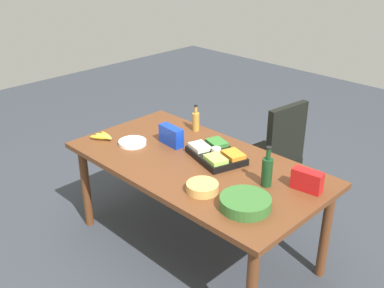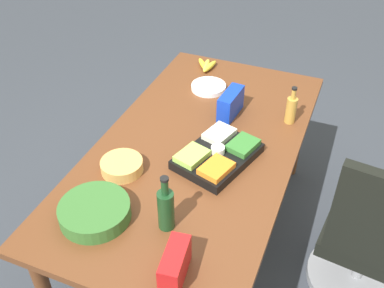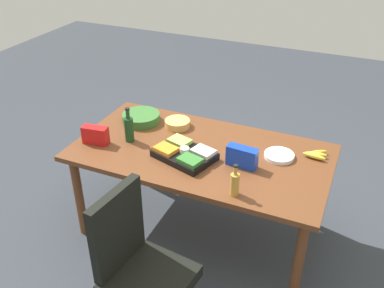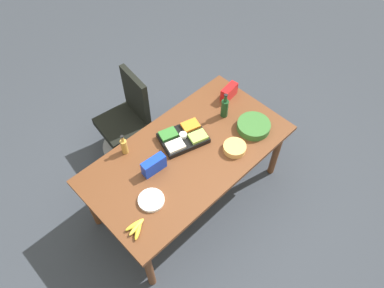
{
  "view_description": "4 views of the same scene",
  "coord_description": "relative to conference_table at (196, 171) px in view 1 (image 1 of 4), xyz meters",
  "views": [
    {
      "loc": [
        -2.06,
        2.11,
        2.31
      ],
      "look_at": [
        0.12,
        -0.08,
        0.85
      ],
      "focal_mm": 42.35,
      "sensor_mm": 36.0,
      "label": 1
    },
    {
      "loc": [
        -1.73,
        -0.67,
        2.26
      ],
      "look_at": [
        -0.07,
        0.0,
        0.84
      ],
      "focal_mm": 41.63,
      "sensor_mm": 36.0,
      "label": 2
    },
    {
      "loc": [
        1.03,
        -2.53,
        2.48
      ],
      "look_at": [
        -0.08,
        0.02,
        0.8
      ],
      "focal_mm": 39.93,
      "sensor_mm": 36.0,
      "label": 3
    },
    {
      "loc": [
        1.36,
        1.44,
        3.49
      ],
      "look_at": [
        -0.06,
        -0.01,
        0.83
      ],
      "focal_mm": 34.53,
      "sensor_mm": 36.0,
      "label": 4
    }
  ],
  "objects": [
    {
      "name": "chip_bag_red",
      "position": [
        -0.79,
        -0.22,
        0.15
      ],
      "size": [
        0.21,
        0.11,
        0.14
      ],
      "primitive_type": "cube",
      "rotation": [
        0.0,
        0.0,
        0.14
      ],
      "color": "red",
      "rests_on": "conference_table"
    },
    {
      "name": "banana_bunch",
      "position": [
        0.81,
        0.25,
        0.1
      ],
      "size": [
        0.18,
        0.15,
        0.04
      ],
      "color": "gold",
      "rests_on": "conference_table"
    },
    {
      "name": "conference_table",
      "position": [
        0.0,
        0.0,
        0.0
      ],
      "size": [
        1.93,
        1.03,
        0.78
      ],
      "color": "brown",
      "rests_on": "ground"
    },
    {
      "name": "office_chair",
      "position": [
        0.01,
        -0.97,
        -0.32
      ],
      "size": [
        0.56,
        0.56,
        1.0
      ],
      "color": "gray",
      "rests_on": "ground"
    },
    {
      "name": "salad_bowl",
      "position": [
        -0.64,
        0.23,
        0.12
      ],
      "size": [
        0.4,
        0.4,
        0.07
      ],
      "primitive_type": "cylinder",
      "rotation": [
        0.0,
        0.0,
        -0.3
      ],
      "color": "#356A2C",
      "rests_on": "conference_table"
    },
    {
      "name": "veggie_tray",
      "position": [
        -0.07,
        -0.14,
        0.12
      ],
      "size": [
        0.49,
        0.41,
        0.09
      ],
      "color": "black",
      "rests_on": "conference_table"
    },
    {
      "name": "dressing_bottle",
      "position": [
        0.4,
        -0.41,
        0.17
      ],
      "size": [
        0.07,
        0.07,
        0.23
      ],
      "color": "#BF8E38",
      "rests_on": "conference_table"
    },
    {
      "name": "chip_bowl",
      "position": [
        -0.33,
        0.27,
        0.11
      ],
      "size": [
        0.24,
        0.24,
        0.06
      ],
      "primitive_type": "cylinder",
      "rotation": [
        0.0,
        0.0,
        -0.15
      ],
      "color": "#E3AA56",
      "rests_on": "conference_table"
    },
    {
      "name": "ground_plane",
      "position": [
        0.0,
        0.0,
        -0.7
      ],
      "size": [
        10.0,
        10.0,
        0.0
      ],
      "primitive_type": "plane",
      "color": "#343941"
    },
    {
      "name": "paper_plate_stack",
      "position": [
        0.56,
        0.15,
        0.09
      ],
      "size": [
        0.25,
        0.25,
        0.03
      ],
      "primitive_type": "cylinder",
      "rotation": [
        0.0,
        0.0,
        0.15
      ],
      "color": "white",
      "rests_on": "conference_table"
    },
    {
      "name": "wine_bottle",
      "position": [
        -0.57,
        -0.08,
        0.19
      ],
      "size": [
        0.08,
        0.08,
        0.28
      ],
      "color": "#173E1E",
      "rests_on": "conference_table"
    },
    {
      "name": "chip_bag_blue",
      "position": [
        0.34,
        -0.07,
        0.15
      ],
      "size": [
        0.23,
        0.1,
        0.15
      ],
      "primitive_type": "cube",
      "rotation": [
        0.0,
        0.0,
        -0.08
      ],
      "color": "#1337BB",
      "rests_on": "conference_table"
    }
  ]
}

